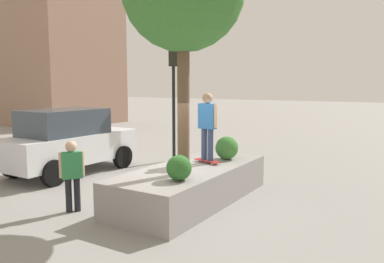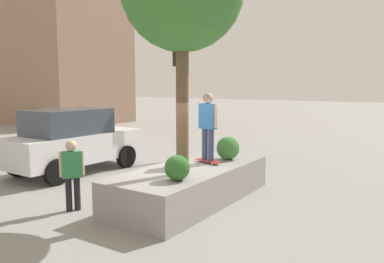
{
  "view_description": "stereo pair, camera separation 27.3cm",
  "coord_description": "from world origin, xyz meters",
  "px_view_note": "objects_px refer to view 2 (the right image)",
  "views": [
    {
      "loc": [
        -7.45,
        -5.23,
        2.92
      ],
      "look_at": [
        0.58,
        -0.3,
        1.76
      ],
      "focal_mm": 36.02,
      "sensor_mm": 36.0,
      "label": 1
    },
    {
      "loc": [
        -7.31,
        -5.46,
        2.92
      ],
      "look_at": [
        0.58,
        -0.3,
        1.76
      ],
      "focal_mm": 36.02,
      "sensor_mm": 36.0,
      "label": 2
    }
  ],
  "objects_px": {
    "police_car": "(73,140)",
    "pedestrian_crossing": "(72,170)",
    "skateboard": "(208,161)",
    "planter_ledge": "(192,184)",
    "skateboarder": "(208,122)",
    "traffic_light_corner": "(177,81)"
  },
  "relations": [
    {
      "from": "skateboard",
      "to": "skateboarder",
      "type": "height_order",
      "value": "skateboarder"
    },
    {
      "from": "traffic_light_corner",
      "to": "skateboarder",
      "type": "bearing_deg",
      "value": -135.13
    },
    {
      "from": "skateboarder",
      "to": "police_car",
      "type": "height_order",
      "value": "skateboarder"
    },
    {
      "from": "skateboarder",
      "to": "traffic_light_corner",
      "type": "relative_size",
      "value": 0.4
    },
    {
      "from": "police_car",
      "to": "traffic_light_corner",
      "type": "height_order",
      "value": "traffic_light_corner"
    },
    {
      "from": "planter_ledge",
      "to": "pedestrian_crossing",
      "type": "distance_m",
      "value": 2.91
    },
    {
      "from": "police_car",
      "to": "pedestrian_crossing",
      "type": "bearing_deg",
      "value": -129.89
    },
    {
      "from": "planter_ledge",
      "to": "pedestrian_crossing",
      "type": "height_order",
      "value": "pedestrian_crossing"
    },
    {
      "from": "pedestrian_crossing",
      "to": "planter_ledge",
      "type": "bearing_deg",
      "value": -41.53
    },
    {
      "from": "police_car",
      "to": "pedestrian_crossing",
      "type": "distance_m",
      "value": 4.13
    },
    {
      "from": "skateboarder",
      "to": "pedestrian_crossing",
      "type": "distance_m",
      "value": 3.56
    },
    {
      "from": "police_car",
      "to": "traffic_light_corner",
      "type": "xyz_separation_m",
      "value": [
        3.51,
        -1.78,
        1.95
      ]
    },
    {
      "from": "planter_ledge",
      "to": "police_car",
      "type": "xyz_separation_m",
      "value": [
        0.5,
        5.06,
        0.64
      ]
    },
    {
      "from": "planter_ledge",
      "to": "skateboard",
      "type": "bearing_deg",
      "value": -6.48
    },
    {
      "from": "planter_ledge",
      "to": "traffic_light_corner",
      "type": "xyz_separation_m",
      "value": [
        4.02,
        3.28,
        2.6
      ]
    },
    {
      "from": "skateboarder",
      "to": "planter_ledge",
      "type": "bearing_deg",
      "value": 173.52
    },
    {
      "from": "skateboarder",
      "to": "pedestrian_crossing",
      "type": "xyz_separation_m",
      "value": [
        -2.79,
        1.97,
        -1.0
      ]
    },
    {
      "from": "planter_ledge",
      "to": "skateboard",
      "type": "height_order",
      "value": "skateboard"
    },
    {
      "from": "skateboard",
      "to": "pedestrian_crossing",
      "type": "distance_m",
      "value": 3.42
    },
    {
      "from": "skateboard",
      "to": "skateboarder",
      "type": "distance_m",
      "value": 1.04
    },
    {
      "from": "skateboard",
      "to": "planter_ledge",
      "type": "bearing_deg",
      "value": 173.52
    },
    {
      "from": "traffic_light_corner",
      "to": "pedestrian_crossing",
      "type": "distance_m",
      "value": 6.65
    }
  ]
}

